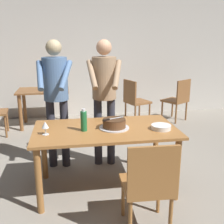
% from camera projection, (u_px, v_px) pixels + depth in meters
% --- Properties ---
extents(ground_plane, '(14.00, 14.00, 0.00)m').
position_uv_depth(ground_plane, '(106.00, 187.00, 3.29)').
color(ground_plane, gray).
extents(back_wall, '(10.00, 0.12, 2.70)m').
position_uv_depth(back_wall, '(84.00, 56.00, 6.05)').
color(back_wall, beige).
rests_on(back_wall, ground_plane).
extents(main_dining_table, '(1.61, 0.88, 0.75)m').
position_uv_depth(main_dining_table, '(106.00, 137.00, 3.12)').
color(main_dining_table, '#9E6633').
rests_on(main_dining_table, ground_plane).
extents(cake_on_platter, '(0.34, 0.34, 0.11)m').
position_uv_depth(cake_on_platter, '(114.00, 124.00, 3.08)').
color(cake_on_platter, silver).
rests_on(cake_on_platter, main_dining_table).
extents(cake_knife, '(0.26, 0.12, 0.02)m').
position_uv_depth(cake_knife, '(109.00, 119.00, 3.02)').
color(cake_knife, silver).
rests_on(cake_knife, cake_on_platter).
extents(plate_stack, '(0.22, 0.22, 0.05)m').
position_uv_depth(plate_stack, '(161.00, 127.00, 3.05)').
color(plate_stack, white).
rests_on(plate_stack, main_dining_table).
extents(wine_glass_near, '(0.08, 0.08, 0.14)m').
position_uv_depth(wine_glass_near, '(45.00, 125.00, 2.86)').
color(wine_glass_near, silver).
rests_on(wine_glass_near, main_dining_table).
extents(water_bottle, '(0.07, 0.07, 0.25)m').
position_uv_depth(water_bottle, '(84.00, 121.00, 2.98)').
color(water_bottle, '#1E6B38').
rests_on(water_bottle, main_dining_table).
extents(person_cutting_cake, '(0.46, 0.57, 1.72)m').
position_uv_depth(person_cutting_cake, '(104.00, 89.00, 3.63)').
color(person_cutting_cake, '#2D2D38').
rests_on(person_cutting_cake, ground_plane).
extents(person_standing_beside, '(0.46, 0.57, 1.72)m').
position_uv_depth(person_standing_beside, '(56.00, 90.00, 3.56)').
color(person_standing_beside, '#2D2D38').
rests_on(person_standing_beside, ground_plane).
extents(chair_near_side, '(0.45, 0.45, 0.90)m').
position_uv_depth(chair_near_side, '(149.00, 184.00, 2.42)').
color(chair_near_side, '#9E6633').
rests_on(chair_near_side, ground_plane).
extents(background_table, '(1.00, 0.70, 0.74)m').
position_uv_depth(background_table, '(44.00, 98.00, 5.45)').
color(background_table, brown).
rests_on(background_table, ground_plane).
extents(background_chair_0, '(0.61, 0.61, 0.90)m').
position_uv_depth(background_chair_0, '(178.00, 98.00, 5.78)').
color(background_chair_0, brown).
rests_on(background_chair_0, ground_plane).
extents(background_chair_1, '(0.57, 0.57, 0.90)m').
position_uv_depth(background_chair_1, '(135.00, 99.00, 5.69)').
color(background_chair_1, brown).
rests_on(background_chair_1, ground_plane).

